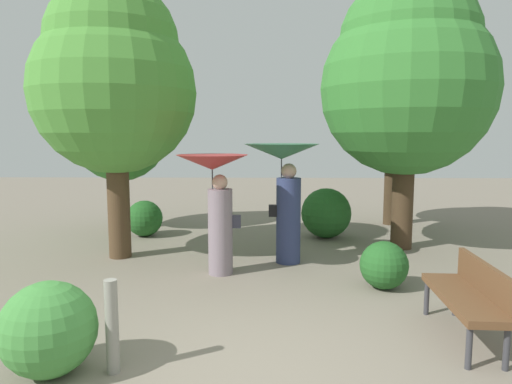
{
  "coord_description": "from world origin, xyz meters",
  "views": [
    {
      "loc": [
        0.14,
        -3.93,
        2.19
      ],
      "look_at": [
        0.0,
        3.7,
        1.25
      ],
      "focal_mm": 32.42,
      "sensor_mm": 36.0,
      "label": 1
    }
  ],
  "objects": [
    {
      "name": "ground_plane",
      "position": [
        0.0,
        0.0,
        0.0
      ],
      "size": [
        40.0,
        40.0,
        0.0
      ],
      "primitive_type": "plane",
      "color": "gray"
    },
    {
      "name": "person_left",
      "position": [
        -0.62,
        3.2,
        1.32
      ],
      "size": [
        1.12,
        1.12,
        1.89
      ],
      "rotation": [
        0.0,
        0.0,
        1.64
      ],
      "color": "gray",
      "rests_on": "ground"
    },
    {
      "name": "person_right",
      "position": [
        0.48,
        3.87,
        1.47
      ],
      "size": [
        1.27,
        1.27,
        2.05
      ],
      "rotation": [
        0.0,
        0.0,
        1.64
      ],
      "color": "navy",
      "rests_on": "ground"
    },
    {
      "name": "park_bench",
      "position": [
        2.35,
        0.87,
        0.51
      ],
      "size": [
        0.57,
        1.52,
        0.83
      ],
      "rotation": [
        0.0,
        0.0,
        -1.62
      ],
      "color": "#38383D",
      "rests_on": "ground"
    },
    {
      "name": "tree_near_left",
      "position": [
        -2.47,
        4.18,
        3.18
      ],
      "size": [
        2.84,
        2.84,
        4.86
      ],
      "color": "#4C3823",
      "rests_on": "ground"
    },
    {
      "name": "tree_near_right",
      "position": [
        3.26,
        7.4,
        2.73
      ],
      "size": [
        2.25,
        2.25,
        4.1
      ],
      "color": "#42301E",
      "rests_on": "ground"
    },
    {
      "name": "tree_mid_left",
      "position": [
        -3.19,
        6.71,
        2.42
      ],
      "size": [
        2.2,
        2.2,
        3.71
      ],
      "color": "brown",
      "rests_on": "ground"
    },
    {
      "name": "tree_mid_right",
      "position": [
        2.81,
        4.95,
        3.31
      ],
      "size": [
        3.24,
        3.24,
        5.16
      ],
      "color": "#42301E",
      "rests_on": "ground"
    },
    {
      "name": "bush_path_left",
      "position": [
        -1.82,
        0.05,
        0.44
      ],
      "size": [
        0.87,
        0.87,
        0.87
      ],
      "primitive_type": "sphere",
      "color": "#428C3D",
      "rests_on": "ground"
    },
    {
      "name": "bush_path_right",
      "position": [
        1.85,
        2.52,
        0.34
      ],
      "size": [
        0.69,
        0.69,
        0.69
      ],
      "primitive_type": "sphere",
      "color": "#235B23",
      "rests_on": "ground"
    },
    {
      "name": "bush_behind_bench",
      "position": [
        1.46,
        5.85,
        0.53
      ],
      "size": [
        1.07,
        1.07,
        1.07
      ],
      "primitive_type": "sphere",
      "color": "#235B23",
      "rests_on": "ground"
    },
    {
      "name": "bush_far_side",
      "position": [
        -2.47,
        5.92,
        0.39
      ],
      "size": [
        0.78,
        0.78,
        0.78
      ],
      "primitive_type": "sphere",
      "color": "#235B23",
      "rests_on": "ground"
    },
    {
      "name": "path_marker_post",
      "position": [
        -1.25,
        0.09,
        0.44
      ],
      "size": [
        0.12,
        0.12,
        0.89
      ],
      "primitive_type": "cylinder",
      "color": "gray",
      "rests_on": "ground"
    }
  ]
}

